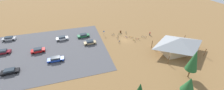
{
  "coord_description": "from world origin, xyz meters",
  "views": [
    {
      "loc": [
        18.66,
        43.96,
        26.94
      ],
      "look_at": [
        6.43,
        4.1,
        1.2
      ],
      "focal_mm": 23.11,
      "sensor_mm": 36.0,
      "label": 1
    }
  ],
  "objects": [
    {
      "name": "car_red_end_stall",
      "position": [
        30.33,
        -0.56,
        0.75
      ],
      "size": [
        4.39,
        2.16,
        1.41
      ],
      "color": "red",
      "rests_on": "parking_lot_asphalt"
    },
    {
      "name": "pine_mideast",
      "position": [
        -8.47,
        23.26,
        5.44
      ],
      "size": [
        2.87,
        2.87,
        8.34
      ],
      "color": "brown",
      "rests_on": "ground"
    },
    {
      "name": "bicycle_yellow_edge_south",
      "position": [
        -2.78,
        2.26,
        0.37
      ],
      "size": [
        0.48,
        1.67,
        0.83
      ],
      "color": "black",
      "rests_on": "ground"
    },
    {
      "name": "bicycle_silver_by_bin",
      "position": [
        2.72,
        -0.85,
        0.38
      ],
      "size": [
        0.48,
        1.67,
        0.88
      ],
      "color": "black",
      "rests_on": "ground"
    },
    {
      "name": "bicycle_white_near_sign",
      "position": [
        3.33,
        -4.56,
        0.38
      ],
      "size": [
        1.52,
        0.85,
        0.88
      ],
      "color": "black",
      "rests_on": "ground"
    },
    {
      "name": "bike_pavilion",
      "position": [
        -13.4,
        12.44,
        2.95
      ],
      "size": [
        13.8,
        9.69,
        5.07
      ],
      "color": "#C6B28E",
      "rests_on": "ground"
    },
    {
      "name": "car_green_near_entry",
      "position": [
        14.77,
        -6.67,
        0.72
      ],
      "size": [
        4.66,
        2.04,
        1.34
      ],
      "color": "#1E6B3D",
      "rests_on": "parking_lot_asphalt"
    },
    {
      "name": "car_maroon_mid_lot",
      "position": [
        41.2,
        -2.89,
        0.74
      ],
      "size": [
        4.74,
        1.79,
        1.38
      ],
      "color": "maroon",
      "rests_on": "parking_lot_asphalt"
    },
    {
      "name": "car_blue_by_curb",
      "position": [
        24.71,
        6.11,
        0.74
      ],
      "size": [
        4.76,
        1.89,
        1.38
      ],
      "color": "#1E42B2",
      "rests_on": "parking_lot_asphalt"
    },
    {
      "name": "car_silver_second_row",
      "position": [
        41.69,
        -12.31,
        0.76
      ],
      "size": [
        4.58,
        2.07,
        1.43
      ],
      "color": "#BCBCC1",
      "rests_on": "parking_lot_asphalt"
    },
    {
      "name": "bicycle_blue_near_porch",
      "position": [
        2.79,
        1.36,
        0.4
      ],
      "size": [
        1.06,
        1.44,
        0.89
      ],
      "color": "black",
      "rests_on": "ground"
    },
    {
      "name": "visitor_near_lot",
      "position": [
        -10.74,
        -0.47,
        0.85
      ],
      "size": [
        0.4,
        0.37,
        1.63
      ],
      "color": "#2D3347",
      "rests_on": "ground"
    },
    {
      "name": "bicycle_purple_lone_east",
      "position": [
        -0.73,
        -0.99,
        0.39
      ],
      "size": [
        1.37,
        1.27,
        0.85
      ],
      "color": "black",
      "rests_on": "ground"
    },
    {
      "name": "car_black_aisle_side",
      "position": [
        36.31,
        8.08,
        0.69
      ],
      "size": [
        4.49,
        1.91,
        1.28
      ],
      "color": "black",
      "rests_on": "parking_lot_asphalt"
    },
    {
      "name": "car_white_back_corner",
      "position": [
        22.68,
        -6.82,
        0.75
      ],
      "size": [
        4.45,
        2.04,
        1.42
      ],
      "color": "white",
      "rests_on": "parking_lot_asphalt"
    },
    {
      "name": "bicycle_teal_yard_front",
      "position": [
        -2.21,
        -4.35,
        0.38
      ],
      "size": [
        0.48,
        1.76,
        0.88
      ],
      "color": "black",
      "rests_on": "ground"
    },
    {
      "name": "bicycle_black_front_row",
      "position": [
        1.87,
        -2.7,
        0.36
      ],
      "size": [
        0.54,
        1.69,
        0.8
      ],
      "color": "black",
      "rests_on": "ground"
    },
    {
      "name": "lot_sign",
      "position": [
        6.85,
        -5.51,
        1.41
      ],
      "size": [
        0.56,
        0.08,
        2.2
      ],
      "color": "#99999E",
      "rests_on": "ground"
    },
    {
      "name": "car_tan_far_end",
      "position": [
        13.23,
        -0.74,
        0.72
      ],
      "size": [
        4.34,
        1.9,
        1.35
      ],
      "color": "tan",
      "rests_on": "parking_lot_asphalt"
    },
    {
      "name": "pine_far_west",
      "position": [
        -2.95,
        28.43,
        4.11
      ],
      "size": [
        2.92,
        2.92,
        5.99
      ],
      "color": "brown",
      "rests_on": "ground"
    },
    {
      "name": "ground",
      "position": [
        0.0,
        0.0,
        0.0
      ],
      "size": [
        160.0,
        160.0,
        0.0
      ],
      "primitive_type": "plane",
      "color": "olive",
      "rests_on": "ground"
    },
    {
      "name": "parking_lot_asphalt",
      "position": [
        27.44,
        -0.26,
        0.03
      ],
      "size": [
        38.04,
        31.42,
        0.05
      ],
      "primitive_type": "cube",
      "color": "#4C4C51",
      "rests_on": "ground"
    },
    {
      "name": "bicycle_red_back_row",
      "position": [
        -4.55,
        1.53,
        0.36
      ],
      "size": [
        1.45,
        1.06,
        0.78
      ],
      "color": "black",
      "rests_on": "ground"
    },
    {
      "name": "bicycle_orange_mid_cluster",
      "position": [
        -2.69,
        -0.61,
        0.36
      ],
      "size": [
        1.17,
        1.37,
        0.79
      ],
      "color": "black",
      "rests_on": "ground"
    },
    {
      "name": "bicycle_silver_yard_right",
      "position": [
        -7.47,
        0.84,
        0.39
      ],
      "size": [
        1.65,
        0.87,
        0.84
      ],
      "color": "black",
      "rests_on": "ground"
    },
    {
      "name": "bicycle_green_edge_north",
      "position": [
        0.57,
        -4.12,
        0.35
      ],
      "size": [
        1.01,
        1.31,
        0.82
      ],
      "color": "black",
      "rests_on": "ground"
    },
    {
      "name": "trash_bin",
      "position": [
        -0.38,
        -6.11,
        0.45
      ],
      "size": [
        0.6,
        0.6,
        0.9
      ],
      "primitive_type": "cylinder",
      "color": "brown",
      "rests_on": "ground"
    }
  ]
}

